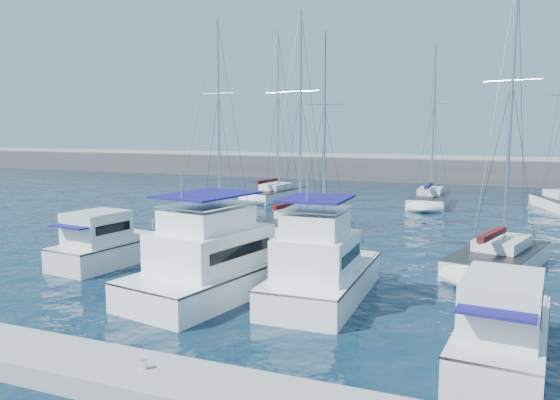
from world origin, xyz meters
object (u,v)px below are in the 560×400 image
at_px(motor_yacht_port_outer, 105,247).
at_px(motor_yacht_port_inner, 223,264).
at_px(motor_yacht_stbd_inner, 321,273).
at_px(sailboat_mid_c, 324,225).
at_px(sailboat_mid_d, 499,259).
at_px(sailboat_mid_b, 295,223).
at_px(sailboat_back_b, 430,200).
at_px(motor_yacht_stbd_outer, 502,333).
at_px(sailboat_mid_a, 214,215).
at_px(sailboat_back_a, 274,194).

relative_size(motor_yacht_port_outer, motor_yacht_port_inner, 0.57).
bearing_deg(motor_yacht_stbd_inner, sailboat_mid_c, 105.80).
height_order(sailboat_mid_c, sailboat_mid_d, sailboat_mid_d).
xyz_separation_m(sailboat_mid_b, sailboat_back_b, (6.83, 16.62, -0.02)).
height_order(motor_yacht_stbd_inner, motor_yacht_stbd_outer, motor_yacht_stbd_inner).
xyz_separation_m(sailboat_mid_a, sailboat_mid_b, (6.81, -1.02, -0.00)).
height_order(motor_yacht_stbd_outer, sailboat_mid_c, sailboat_mid_c).
relative_size(motor_yacht_stbd_outer, sailboat_mid_b, 0.46).
distance_m(sailboat_mid_a, sailboat_mid_c, 8.78).
bearing_deg(sailboat_back_a, sailboat_mid_d, -37.68).
relative_size(sailboat_back_a, sailboat_back_b, 1.14).
bearing_deg(sailboat_mid_c, sailboat_back_a, 103.81).
height_order(motor_yacht_stbd_outer, sailboat_mid_a, sailboat_mid_a).
xyz_separation_m(sailboat_mid_b, sailboat_back_a, (-7.93, 15.07, 0.01)).
bearing_deg(motor_yacht_port_inner, sailboat_mid_a, 131.19).
distance_m(motor_yacht_port_inner, sailboat_mid_a, 17.42).
bearing_deg(motor_yacht_port_outer, sailboat_mid_b, 72.48).
distance_m(motor_yacht_stbd_outer, sailboat_mid_b, 21.86).
height_order(motor_yacht_stbd_inner, sailboat_back_b, sailboat_back_b).
bearing_deg(sailboat_mid_c, sailboat_back_b, 53.46).
bearing_deg(sailboat_mid_a, motor_yacht_stbd_outer, -34.81).
xyz_separation_m(motor_yacht_stbd_inner, sailboat_mid_b, (-6.29, 13.70, -0.60)).
relative_size(motor_yacht_stbd_outer, sailboat_mid_a, 0.45).
bearing_deg(motor_yacht_stbd_outer, motor_yacht_port_outer, 169.52).
distance_m(sailboat_mid_d, sailboat_back_a, 29.40).
height_order(motor_yacht_port_inner, motor_yacht_stbd_outer, motor_yacht_port_inner).
relative_size(sailboat_mid_a, sailboat_back_b, 1.03).
bearing_deg(motor_yacht_stbd_inner, motor_yacht_stbd_outer, -30.60).
bearing_deg(sailboat_back_b, motor_yacht_stbd_inner, -92.20).
bearing_deg(sailboat_mid_c, motor_yacht_port_inner, -109.61).
xyz_separation_m(motor_yacht_stbd_inner, sailboat_mid_d, (6.62, 8.03, -0.61)).
bearing_deg(motor_yacht_stbd_outer, sailboat_mid_b, 131.72).
distance_m(motor_yacht_stbd_inner, sailboat_mid_a, 19.71).
bearing_deg(motor_yacht_stbd_inner, sailboat_back_b, 87.46).
relative_size(motor_yacht_port_outer, sailboat_back_b, 0.42).
relative_size(motor_yacht_port_outer, sailboat_back_a, 0.37).
bearing_deg(sailboat_back_a, motor_yacht_port_inner, -63.97).
xyz_separation_m(sailboat_mid_d, sailboat_back_a, (-20.85, 20.73, 0.02)).
bearing_deg(motor_yacht_stbd_outer, sailboat_mid_a, 141.96).
height_order(sailboat_mid_c, sailboat_back_b, sailboat_back_b).
distance_m(motor_yacht_port_outer, sailboat_mid_d, 19.78).
bearing_deg(motor_yacht_port_outer, motor_yacht_stbd_outer, -8.01).
relative_size(motor_yacht_stbd_inner, sailboat_mid_a, 0.51).
bearing_deg(sailboat_mid_b, sailboat_mid_a, 178.91).
xyz_separation_m(motor_yacht_port_inner, sailboat_mid_c, (-0.07, 14.26, -0.62)).
distance_m(motor_yacht_stbd_inner, sailboat_mid_c, 14.64).
relative_size(motor_yacht_stbd_outer, sailboat_back_a, 0.41).
bearing_deg(sailboat_back_a, motor_yacht_stbd_outer, -49.97).
relative_size(motor_yacht_port_outer, sailboat_mid_b, 0.41).
xyz_separation_m(motor_yacht_port_outer, sailboat_back_a, (-2.22, 27.39, -0.40)).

